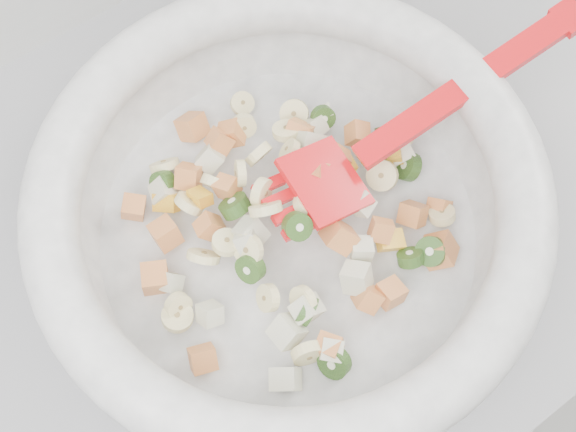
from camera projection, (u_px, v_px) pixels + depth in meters
counter at (237, 351)px, 1.07m from camera, size 2.00×0.60×0.90m
mixing_bowl at (289, 208)px, 0.60m from camera, size 0.51×0.43×0.13m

